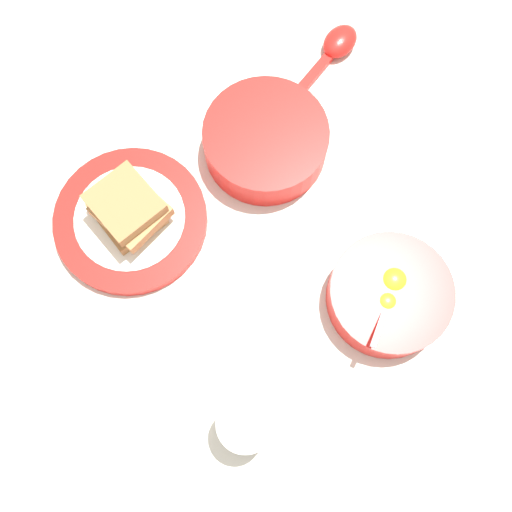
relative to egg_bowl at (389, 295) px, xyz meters
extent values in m
plane|color=beige|center=(-0.20, -0.05, -0.03)|extent=(3.00, 3.00, 0.00)
cylinder|color=red|center=(0.00, 0.00, 0.00)|extent=(0.16, 0.16, 0.05)
cylinder|color=white|center=(0.00, 0.00, 0.00)|extent=(0.13, 0.13, 0.02)
ellipsoid|color=yellow|center=(-0.01, 0.01, 0.02)|extent=(0.04, 0.04, 0.02)
ellipsoid|color=yellow|center=(0.01, -0.01, 0.02)|extent=(0.03, 0.03, 0.02)
cylinder|color=black|center=(-0.02, 0.01, 0.02)|extent=(0.03, 0.03, 0.00)
ellipsoid|color=silver|center=(0.01, -0.01, 0.02)|extent=(0.03, 0.02, 0.01)
cube|color=silver|center=(0.03, -0.05, 0.04)|extent=(0.03, 0.05, 0.03)
cylinder|color=red|center=(-0.29, -0.23, -0.02)|extent=(0.21, 0.21, 0.02)
cylinder|color=white|center=(-0.29, -0.23, -0.01)|extent=(0.15, 0.15, 0.00)
cube|color=#9E7042|center=(-0.29, -0.23, 0.00)|extent=(0.09, 0.08, 0.02)
cube|color=tan|center=(-0.28, -0.22, 0.02)|extent=(0.10, 0.10, 0.02)
cube|color=#9E7042|center=(-0.29, -0.22, 0.04)|extent=(0.09, 0.09, 0.02)
ellipsoid|color=red|center=(-0.36, 0.19, -0.01)|extent=(0.06, 0.07, 0.03)
cube|color=red|center=(-0.33, 0.12, -0.02)|extent=(0.04, 0.08, 0.01)
cylinder|color=red|center=(-0.28, -0.01, 0.00)|extent=(0.18, 0.18, 0.06)
cylinder|color=white|center=(-0.28, -0.01, 0.02)|extent=(0.14, 0.14, 0.02)
cylinder|color=silver|center=(0.03, -0.25, 0.01)|extent=(0.07, 0.07, 0.08)
cylinder|color=#472B16|center=(0.03, -0.25, 0.04)|extent=(0.06, 0.06, 0.01)
camera|label=1|loc=(0.04, -0.24, 0.77)|focal=42.00mm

